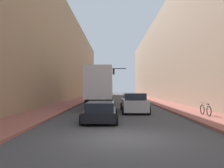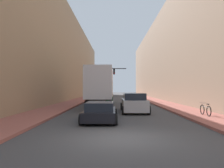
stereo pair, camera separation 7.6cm
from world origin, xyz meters
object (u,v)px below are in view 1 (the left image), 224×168
at_px(semi_truck, 102,86).
at_px(sedan_car, 100,112).
at_px(suv_car, 134,103).
at_px(traffic_signal_gantry, 99,77).
at_px(parked_bicycle, 206,110).

distance_m(semi_truck, sedan_car, 11.16).
xyz_separation_m(sedan_car, suv_car, (2.57, 4.99, 0.20)).
height_order(suv_car, traffic_signal_gantry, traffic_signal_gantry).
relative_size(suv_car, parked_bicycle, 2.56).
bearing_deg(parked_bicycle, suv_car, 145.41).
relative_size(sedan_car, parked_bicycle, 2.40).
height_order(sedan_car, parked_bicycle, sedan_car).
xyz_separation_m(suv_car, traffic_signal_gantry, (-4.19, 17.03, 3.07)).
bearing_deg(semi_truck, suv_car, -62.77).
height_order(semi_truck, sedan_car, semi_truck).
distance_m(semi_truck, traffic_signal_gantry, 11.16).
bearing_deg(parked_bicycle, semi_truck, 130.10).
distance_m(traffic_signal_gantry, parked_bicycle, 22.39).
distance_m(sedan_car, traffic_signal_gantry, 22.32).
relative_size(traffic_signal_gantry, parked_bicycle, 3.34).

